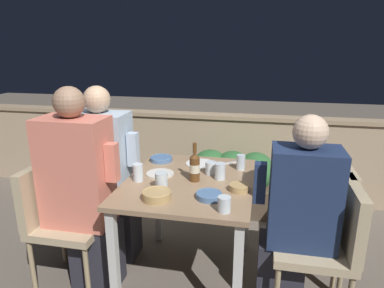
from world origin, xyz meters
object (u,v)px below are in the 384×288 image
(person_coral_top, at_px, (82,192))
(beer_bottle, at_px, (195,167))
(chair_left_near, at_px, (58,212))
(chair_right_far, at_px, (325,212))
(person_blue_shirt, at_px, (106,175))
(person_navy_jumper, at_px, (296,217))
(chair_left_far, at_px, (84,190))
(chair_right_near, at_px, (329,236))
(potted_plant, at_px, (92,169))

(person_coral_top, relative_size, beer_bottle, 5.36)
(chair_left_near, distance_m, chair_right_far, 1.77)
(person_blue_shirt, distance_m, chair_right_far, 1.55)
(chair_left_near, xyz_separation_m, person_blue_shirt, (0.19, 0.35, 0.14))
(person_navy_jumper, bearing_deg, chair_left_far, 168.61)
(chair_left_near, bearing_deg, person_coral_top, -0.00)
(chair_right_near, bearing_deg, person_navy_jumper, 180.00)
(person_coral_top, bearing_deg, chair_right_near, 1.70)
(chair_left_near, xyz_separation_m, beer_bottle, (0.89, 0.17, 0.32))
(chair_left_near, bearing_deg, beer_bottle, 11.05)
(person_navy_jumper, distance_m, chair_right_far, 0.39)
(person_navy_jumper, bearing_deg, chair_right_far, 54.67)
(potted_plant, bearing_deg, chair_right_far, -14.46)
(chair_left_far, distance_m, person_navy_jumper, 1.55)
(chair_left_far, height_order, person_blue_shirt, person_blue_shirt)
(chair_right_near, xyz_separation_m, chair_right_far, (0.02, 0.31, 0.00))
(chair_left_near, bearing_deg, potted_plant, 102.95)
(person_navy_jumper, xyz_separation_m, chair_right_far, (0.22, 0.31, -0.10))
(chair_right_far, height_order, potted_plant, chair_right_far)
(person_blue_shirt, xyz_separation_m, chair_right_near, (1.52, -0.31, -0.14))
(person_coral_top, relative_size, chair_left_far, 1.60)
(potted_plant, bearing_deg, person_navy_jumper, -25.24)
(person_blue_shirt, bearing_deg, chair_right_far, 0.12)
(chair_left_far, bearing_deg, chair_right_near, -10.12)
(chair_left_near, bearing_deg, chair_right_far, 11.54)
(chair_left_far, height_order, chair_right_far, same)
(person_navy_jumper, xyz_separation_m, beer_bottle, (-0.63, 0.13, 0.22))
(person_navy_jumper, bearing_deg, person_coral_top, -178.05)
(potted_plant, bearing_deg, chair_left_near, -77.05)
(person_blue_shirt, distance_m, beer_bottle, 0.74)
(chair_right_near, xyz_separation_m, beer_bottle, (-0.82, 0.13, 0.32))
(chair_right_near, bearing_deg, chair_left_near, -178.49)
(person_coral_top, height_order, chair_right_near, person_coral_top)
(chair_left_near, distance_m, person_navy_jumper, 1.52)
(person_navy_jumper, relative_size, chair_right_far, 1.46)
(chair_left_near, relative_size, chair_right_near, 1.00)
(beer_bottle, xyz_separation_m, potted_plant, (-1.09, 0.68, -0.35))
(chair_right_near, xyz_separation_m, person_navy_jumper, (-0.20, 0.00, 0.10))
(chair_left_near, height_order, potted_plant, chair_left_near)
(chair_left_near, xyz_separation_m, person_navy_jumper, (1.52, 0.05, 0.10))
(person_coral_top, relative_size, potted_plant, 1.69)
(chair_right_far, relative_size, beer_bottle, 3.34)
(chair_left_far, height_order, person_navy_jumper, person_navy_jumper)
(chair_left_far, xyz_separation_m, chair_right_far, (1.74, 0.00, 0.00))
(person_coral_top, relative_size, person_navy_jumper, 1.10)
(person_coral_top, xyz_separation_m, chair_right_near, (1.52, 0.05, -0.16))
(person_blue_shirt, bearing_deg, chair_left_far, 180.00)
(person_coral_top, bearing_deg, beer_bottle, 13.98)
(chair_right_near, height_order, person_navy_jumper, person_navy_jumper)
(person_blue_shirt, bearing_deg, chair_right_near, -11.37)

